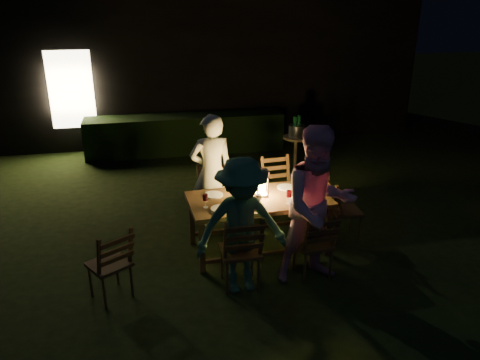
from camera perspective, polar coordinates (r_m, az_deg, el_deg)
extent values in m
plane|color=black|center=(6.94, 0.68, -5.58)|extent=(40.00, 40.00, 0.00)
cube|color=black|center=(12.40, -5.63, 14.15)|extent=(10.00, 4.00, 3.20)
cube|color=#FFE5B2|center=(10.50, -19.89, 10.31)|extent=(0.90, 0.06, 1.60)
cube|color=black|center=(10.20, -6.62, 5.64)|extent=(4.20, 0.70, 0.80)
cube|color=#483218|center=(6.02, 2.32, -2.41)|extent=(1.85, 0.99, 0.06)
cube|color=#483218|center=(5.70, -4.65, -8.30)|extent=(0.07, 0.07, 0.66)
cube|color=#483218|center=(6.35, -5.87, -5.08)|extent=(0.07, 0.07, 0.66)
cube|color=#483218|center=(6.16, 10.67, -6.24)|extent=(0.07, 0.07, 0.66)
cube|color=#483218|center=(6.76, 8.05, -3.46)|extent=(0.07, 0.07, 0.66)
cube|color=#483218|center=(5.39, 0.00, -8.64)|extent=(0.44, 0.42, 0.04)
cube|color=#483218|center=(5.09, 0.44, -6.95)|extent=(0.44, 0.15, 0.52)
cube|color=#483218|center=(5.67, 8.91, -7.69)|extent=(0.44, 0.42, 0.04)
cube|color=#483218|center=(5.41, 9.85, -6.15)|extent=(0.42, 0.17, 0.48)
cube|color=#483218|center=(6.70, -3.28, -2.58)|extent=(0.44, 0.42, 0.04)
cube|color=#483218|center=(6.77, -3.49, 0.10)|extent=(0.42, 0.16, 0.49)
cube|color=#483218|center=(6.94, 4.83, -1.55)|extent=(0.47, 0.45, 0.04)
cube|color=#483218|center=(7.00, 4.36, 1.15)|extent=(0.45, 0.18, 0.52)
cube|color=#483218|center=(6.59, 12.75, -3.68)|extent=(0.40, 0.42, 0.04)
cube|color=#483218|center=(6.43, 11.49, -1.74)|extent=(0.15, 0.41, 0.47)
cube|color=#483218|center=(5.41, -15.68, -9.86)|extent=(0.55, 0.54, 0.04)
cube|color=#483218|center=(5.14, -15.02, -8.18)|extent=(0.42, 0.33, 0.48)
imported|color=white|center=(6.61, -3.48, 0.94)|extent=(0.63, 0.44, 1.68)
imported|color=#E39CC2|center=(5.38, 9.52, -3.16)|extent=(0.95, 0.76, 1.88)
imported|color=#3A7454|center=(5.16, 0.20, -5.69)|extent=(1.06, 0.65, 1.60)
cube|color=white|center=(6.06, 2.64, -1.79)|extent=(0.15, 0.15, 0.03)
cube|color=white|center=(5.94, 2.69, 1.05)|extent=(0.16, 0.16, 0.03)
cylinder|color=#FF9E3F|center=(6.01, 2.66, -0.79)|extent=(0.09, 0.09, 0.18)
cylinder|color=white|center=(6.08, -3.25, -1.81)|extent=(0.25, 0.25, 0.01)
cylinder|color=white|center=(5.68, -2.34, -3.51)|extent=(0.25, 0.25, 0.01)
cylinder|color=white|center=(6.33, 5.64, -0.90)|extent=(0.25, 0.25, 0.01)
cylinder|color=white|center=(5.96, 7.10, -2.45)|extent=(0.25, 0.25, 0.01)
cylinder|color=#0F471E|center=(5.89, 0.02, -1.16)|extent=(0.07, 0.07, 0.28)
cube|color=red|center=(5.69, 1.82, -3.50)|extent=(0.18, 0.14, 0.01)
cube|color=red|center=(5.92, 8.28, -2.66)|extent=(0.18, 0.14, 0.01)
cube|color=black|center=(5.60, -2.86, -3.95)|extent=(0.14, 0.07, 0.01)
cylinder|color=olive|center=(9.01, 6.86, 5.17)|extent=(0.50, 0.50, 0.04)
cylinder|color=olive|center=(9.11, 6.77, 3.21)|extent=(0.06, 0.06, 0.65)
cylinder|color=#A5A8AD|center=(8.98, 6.90, 5.96)|extent=(0.30, 0.30, 0.22)
cylinder|color=#0F471E|center=(8.91, 6.69, 6.19)|extent=(0.07, 0.07, 0.32)
cylinder|color=#0F471E|center=(9.02, 7.14, 6.35)|extent=(0.07, 0.07, 0.32)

